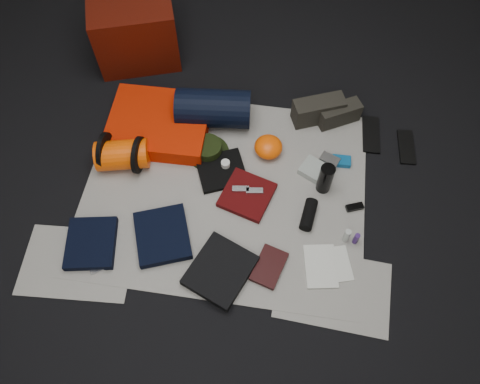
# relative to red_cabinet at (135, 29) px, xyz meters

# --- Properties ---
(floor) EXTENTS (4.50, 4.50, 0.02)m
(floor) POSITION_rel_red_cabinet_xyz_m (0.75, -0.99, -0.23)
(floor) COLOR black
(floor) RESTS_ON ground
(newspaper_mat) EXTENTS (1.60, 1.30, 0.01)m
(newspaper_mat) POSITION_rel_red_cabinet_xyz_m (0.75, -0.99, -0.21)
(newspaper_mat) COLOR #B0ACA2
(newspaper_mat) RESTS_ON floor
(newspaper_sheet_front_left) EXTENTS (0.61, 0.44, 0.00)m
(newspaper_sheet_front_left) POSITION_rel_red_cabinet_xyz_m (0.05, -1.54, -0.21)
(newspaper_sheet_front_left) COLOR #B0ACA2
(newspaper_sheet_front_left) RESTS_ON floor
(newspaper_sheet_front_right) EXTENTS (0.60, 0.43, 0.00)m
(newspaper_sheet_front_right) POSITION_rel_red_cabinet_xyz_m (1.40, -1.49, -0.21)
(newspaper_sheet_front_right) COLOR #B0ACA2
(newspaper_sheet_front_right) RESTS_ON floor
(red_cabinet) EXTENTS (0.63, 0.58, 0.43)m
(red_cabinet) POSITION_rel_red_cabinet_xyz_m (0.00, 0.00, 0.00)
(red_cabinet) COLOR #4C0E05
(red_cabinet) RESTS_ON floor
(sleeping_pad) EXTENTS (0.61, 0.50, 0.11)m
(sleeping_pad) POSITION_rel_red_cabinet_xyz_m (0.28, -0.62, -0.16)
(sleeping_pad) COLOR red
(sleeping_pad) RESTS_ON newspaper_mat
(stuff_sack) EXTENTS (0.33, 0.24, 0.17)m
(stuff_sack) POSITION_rel_red_cabinet_xyz_m (0.14, -0.89, -0.12)
(stuff_sack) COLOR #FC5004
(stuff_sack) RESTS_ON newspaper_mat
(sack_strap_left) EXTENTS (0.02, 0.22, 0.22)m
(sack_strap_left) POSITION_rel_red_cabinet_xyz_m (0.04, -0.89, -0.10)
(sack_strap_left) COLOR black
(sack_strap_left) RESTS_ON newspaper_mat
(sack_strap_right) EXTENTS (0.02, 0.22, 0.22)m
(sack_strap_right) POSITION_rel_red_cabinet_xyz_m (0.24, -0.89, -0.10)
(sack_strap_right) COLOR black
(sack_strap_right) RESTS_ON newspaper_mat
(navy_duffel) EXTENTS (0.47, 0.28, 0.23)m
(navy_duffel) POSITION_rel_red_cabinet_xyz_m (0.60, -0.50, -0.09)
(navy_duffel) COLOR black
(navy_duffel) RESTS_ON newspaper_mat
(boonie_brim) EXTENTS (0.30, 0.30, 0.01)m
(boonie_brim) POSITION_rel_red_cabinet_xyz_m (0.61, -0.75, -0.21)
(boonie_brim) COLOR black
(boonie_brim) RESTS_ON newspaper_mat
(boonie_crown) EXTENTS (0.17, 0.17, 0.07)m
(boonie_crown) POSITION_rel_red_cabinet_xyz_m (0.61, -0.75, -0.17)
(boonie_crown) COLOR black
(boonie_crown) RESTS_ON boonie_brim
(hiking_boot_left) EXTENTS (0.33, 0.23, 0.16)m
(hiking_boot_left) POSITION_rel_red_cabinet_xyz_m (1.24, -0.39, -0.13)
(hiking_boot_left) COLOR #28261F
(hiking_boot_left) RESTS_ON newspaper_mat
(hiking_boot_right) EXTENTS (0.28, 0.21, 0.13)m
(hiking_boot_right) POSITION_rel_red_cabinet_xyz_m (1.37, -0.39, -0.14)
(hiking_boot_right) COLOR #28261F
(hiking_boot_right) RESTS_ON newspaper_mat
(flip_flop_left) EXTENTS (0.11, 0.28, 0.02)m
(flip_flop_left) POSITION_rel_red_cabinet_xyz_m (1.58, -0.47, -0.21)
(flip_flop_left) COLOR black
(flip_flop_left) RESTS_ON floor
(flip_flop_right) EXTENTS (0.11, 0.25, 0.01)m
(flip_flop_right) POSITION_rel_red_cabinet_xyz_m (1.79, -0.53, -0.21)
(flip_flop_right) COLOR black
(flip_flop_right) RESTS_ON floor
(trousers_navy_a) EXTENTS (0.30, 0.33, 0.05)m
(trousers_navy_a) POSITION_rel_red_cabinet_xyz_m (0.10, -1.43, -0.19)
(trousers_navy_a) COLOR black
(trousers_navy_a) RESTS_ON newspaper_mat
(trousers_navy_b) EXTENTS (0.37, 0.40, 0.05)m
(trousers_navy_b) POSITION_rel_red_cabinet_xyz_m (0.47, -1.33, -0.19)
(trousers_navy_b) COLOR black
(trousers_navy_b) RESTS_ON newspaper_mat
(trousers_charcoal) EXTENTS (0.39, 0.41, 0.05)m
(trousers_charcoal) POSITION_rel_red_cabinet_xyz_m (0.81, -1.48, -0.18)
(trousers_charcoal) COLOR black
(trousers_charcoal) RESTS_ON newspaper_mat
(black_tshirt) EXTENTS (0.34, 0.34, 0.03)m
(black_tshirt) POSITION_rel_red_cabinet_xyz_m (0.71, -0.87, -0.20)
(black_tshirt) COLOR black
(black_tshirt) RESTS_ON newspaper_mat
(red_shirt) EXTENTS (0.33, 0.33, 0.04)m
(red_shirt) POSITION_rel_red_cabinet_xyz_m (0.88, -1.01, -0.19)
(red_shirt) COLOR #480708
(red_shirt) RESTS_ON newspaper_mat
(orange_stuff_sack) EXTENTS (0.20, 0.20, 0.11)m
(orange_stuff_sack) POSITION_rel_red_cabinet_xyz_m (0.96, -0.69, -0.15)
(orange_stuff_sack) COLOR #FC5004
(orange_stuff_sack) RESTS_ON newspaper_mat
(first_aid_pouch) EXTENTS (0.22, 0.20, 0.04)m
(first_aid_pouch) POSITION_rel_red_cabinet_xyz_m (1.26, -0.80, -0.19)
(first_aid_pouch) COLOR #929A93
(first_aid_pouch) RESTS_ON newspaper_mat
(water_bottle) EXTENTS (0.09, 0.09, 0.21)m
(water_bottle) POSITION_rel_red_cabinet_xyz_m (1.31, -0.89, -0.11)
(water_bottle) COLOR black
(water_bottle) RESTS_ON newspaper_mat
(speaker) EXTENTS (0.09, 0.19, 0.07)m
(speaker) POSITION_rel_red_cabinet_xyz_m (1.24, -1.09, -0.17)
(speaker) COLOR black
(speaker) RESTS_ON newspaper_mat
(compact_camera) EXTENTS (0.13, 0.10, 0.04)m
(compact_camera) POSITION_rel_red_cabinet_xyz_m (1.33, -0.71, -0.19)
(compact_camera) COLOR #BBBBC0
(compact_camera) RESTS_ON newspaper_mat
(cyan_case) EXTENTS (0.11, 0.07, 0.03)m
(cyan_case) POSITION_rel_red_cabinet_xyz_m (1.40, -0.70, -0.19)
(cyan_case) COLOR #0D5286
(cyan_case) RESTS_ON newspaper_mat
(toiletry_purple) EXTENTS (0.03, 0.03, 0.08)m
(toiletry_purple) POSITION_rel_red_cabinet_xyz_m (1.50, -1.20, -0.17)
(toiletry_purple) COLOR #3E1F66
(toiletry_purple) RESTS_ON newspaper_mat
(toiletry_clear) EXTENTS (0.04, 0.04, 0.10)m
(toiletry_clear) POSITION_rel_red_cabinet_xyz_m (1.45, -1.20, -0.16)
(toiletry_clear) COLOR #ADB2AD
(toiletry_clear) RESTS_ON newspaper_mat
(paperback_book) EXTENTS (0.19, 0.24, 0.03)m
(paperback_book) POSITION_rel_red_cabinet_xyz_m (1.06, -1.42, -0.19)
(paperback_book) COLOR black
(paperback_book) RESTS_ON newspaper_mat
(map_booklet) EXTENTS (0.20, 0.27, 0.01)m
(map_booklet) POSITION_rel_red_cabinet_xyz_m (1.33, -1.37, -0.20)
(map_booklet) COLOR silver
(map_booklet) RESTS_ON newspaper_mat
(map_printout) EXTENTS (0.20, 0.23, 0.01)m
(map_printout) POSITION_rel_red_cabinet_xyz_m (1.40, -1.35, -0.21)
(map_printout) COLOR silver
(map_printout) RESTS_ON newspaper_mat
(sunglasses) EXTENTS (0.11, 0.07, 0.02)m
(sunglasses) POSITION_rel_red_cabinet_xyz_m (1.49, -1.00, -0.20)
(sunglasses) COLOR black
(sunglasses) RESTS_ON newspaper_mat
(key_cluster) EXTENTS (0.10, 0.10, 0.01)m
(key_cluster) POSITION_rel_red_cabinet_xyz_m (0.16, -1.55, -0.20)
(key_cluster) COLOR #BBBBC0
(key_cluster) RESTS_ON newspaper_mat
(tape_roll) EXTENTS (0.05, 0.05, 0.04)m
(tape_roll) POSITION_rel_red_cabinet_xyz_m (0.73, -0.84, -0.17)
(tape_roll) COLOR silver
(tape_roll) RESTS_ON black_tshirt
(energy_bar_a) EXTENTS (0.10, 0.05, 0.01)m
(energy_bar_a) POSITION_rel_red_cabinet_xyz_m (0.84, -0.99, -0.17)
(energy_bar_a) COLOR #BBBBC0
(energy_bar_a) RESTS_ON red_shirt
(energy_bar_b) EXTENTS (0.10, 0.05, 0.01)m
(energy_bar_b) POSITION_rel_red_cabinet_xyz_m (0.92, -0.99, -0.17)
(energy_bar_b) COLOR #BBBBC0
(energy_bar_b) RESTS_ON red_shirt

